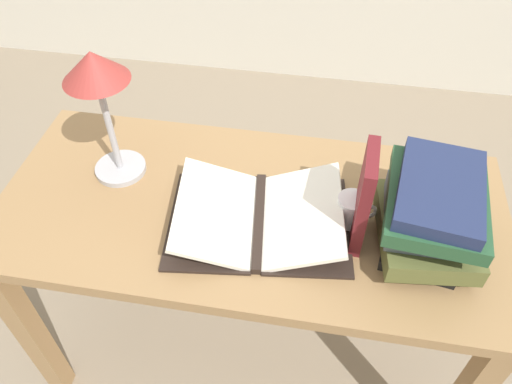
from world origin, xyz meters
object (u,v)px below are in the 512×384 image
Objects in this scene: open_book at (259,217)px; book_standing_upright at (364,198)px; book_stack_tall at (431,215)px; coffee_mug at (352,211)px; reading_lamp at (98,84)px.

book_standing_upright reaches higher than open_book.
book_stack_tall is 1.18× the size of book_standing_upright.
book_standing_upright is at bearing -5.96° from open_book.
coffee_mug is (-0.02, 0.04, -0.09)m from book_standing_upright.
book_standing_upright is at bearing 177.56° from book_stack_tall.
book_stack_tall is at bearing -8.96° from reading_lamp.
reading_lamp is at bearing 172.27° from book_standing_upright.
book_standing_upright is at bearing -10.47° from reading_lamp.
reading_lamp reaches higher than coffee_mug.
book_standing_upright is 2.54× the size of coffee_mug.
book_stack_tall is 0.19m from coffee_mug.
coffee_mug is (0.65, -0.08, -0.25)m from reading_lamp.
book_stack_tall is 0.16m from book_standing_upright.
reading_lamp is (-0.66, 0.12, 0.16)m from book_standing_upright.
open_book is 4.76× the size of coffee_mug.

